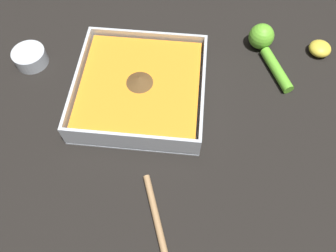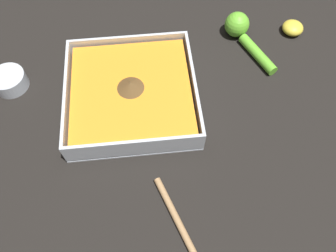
{
  "view_description": "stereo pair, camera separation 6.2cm",
  "coord_description": "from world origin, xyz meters",
  "px_view_note": "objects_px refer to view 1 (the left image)",
  "views": [
    {
      "loc": [
        -0.13,
        0.41,
        0.57
      ],
      "look_at": [
        -0.1,
        0.1,
        0.03
      ],
      "focal_mm": 35.0,
      "sensor_mm": 36.0,
      "label": 1
    },
    {
      "loc": [
        -0.07,
        0.41,
        0.57
      ],
      "look_at": [
        -0.1,
        0.1,
        0.03
      ],
      "focal_mm": 35.0,
      "sensor_mm": 36.0,
      "label": 2
    }
  ],
  "objects_px": {
    "lemon_squeezer": "(265,44)",
    "wooden_spoon": "(161,237)",
    "square_dish": "(140,89)",
    "spice_bowl": "(30,58)",
    "lemon_half": "(320,49)"
  },
  "relations": [
    {
      "from": "spice_bowl",
      "to": "lemon_squeezer",
      "type": "bearing_deg",
      "value": -170.93
    },
    {
      "from": "square_dish",
      "to": "wooden_spoon",
      "type": "height_order",
      "value": "square_dish"
    },
    {
      "from": "spice_bowl",
      "to": "lemon_squeezer",
      "type": "relative_size",
      "value": 0.44
    },
    {
      "from": "lemon_squeezer",
      "to": "wooden_spoon",
      "type": "bearing_deg",
      "value": 133.56
    },
    {
      "from": "lemon_squeezer",
      "to": "wooden_spoon",
      "type": "distance_m",
      "value": 0.47
    },
    {
      "from": "lemon_squeezer",
      "to": "lemon_half",
      "type": "bearing_deg",
      "value": -108.55
    },
    {
      "from": "square_dish",
      "to": "wooden_spoon",
      "type": "bearing_deg",
      "value": 104.43
    },
    {
      "from": "spice_bowl",
      "to": "lemon_half",
      "type": "distance_m",
      "value": 0.65
    },
    {
      "from": "spice_bowl",
      "to": "wooden_spoon",
      "type": "height_order",
      "value": "spice_bowl"
    },
    {
      "from": "spice_bowl",
      "to": "wooden_spoon",
      "type": "bearing_deg",
      "value": 133.18
    },
    {
      "from": "square_dish",
      "to": "lemon_squeezer",
      "type": "distance_m",
      "value": 0.3
    },
    {
      "from": "square_dish",
      "to": "spice_bowl",
      "type": "distance_m",
      "value": 0.27
    },
    {
      "from": "lemon_half",
      "to": "wooden_spoon",
      "type": "distance_m",
      "value": 0.55
    },
    {
      "from": "spice_bowl",
      "to": "lemon_half",
      "type": "bearing_deg",
      "value": -171.81
    },
    {
      "from": "wooden_spoon",
      "to": "lemon_squeezer",
      "type": "bearing_deg",
      "value": 136.51
    }
  ]
}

